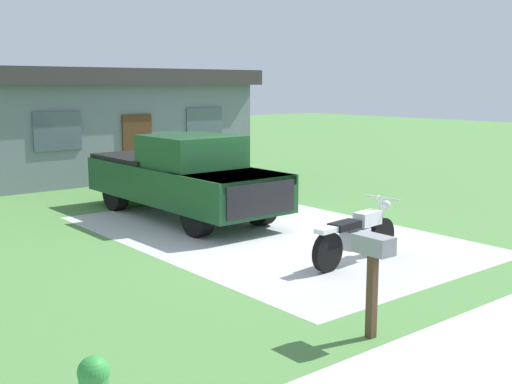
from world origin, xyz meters
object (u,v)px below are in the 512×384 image
Objects in this scene: neighbor_house at (101,121)px; mailbox at (373,259)px; motorcycle at (357,235)px; pickup_truck at (181,175)px.

mailbox is at bearing -104.01° from neighbor_house.
motorcycle is 1.75× the size of mailbox.
pickup_truck is 8.08m from neighbor_house.
pickup_truck is at bearing 74.65° from mailbox.
neighbor_house reaches higher than pickup_truck.
motorcycle is 0.23× the size of neighbor_house.
pickup_truck reaches higher than mailbox.
pickup_truck is at bearing 92.97° from motorcycle.
neighbor_house is (3.81, 15.27, 0.81)m from mailbox.
motorcycle is at bearing 45.12° from mailbox.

